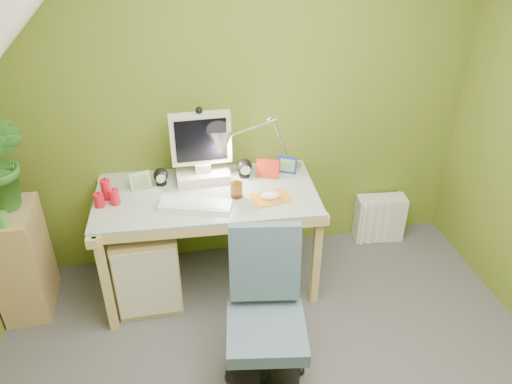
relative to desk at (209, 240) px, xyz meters
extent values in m
cube|color=olive|center=(0.27, 0.37, 0.83)|extent=(3.20, 0.01, 2.40)
cube|color=white|center=(-0.08, -0.14, 0.38)|extent=(0.45, 0.26, 0.02)
cube|color=orange|center=(0.38, -0.14, 0.37)|extent=(0.26, 0.20, 0.01)
ellipsoid|color=white|center=(0.38, -0.14, 0.39)|extent=(0.13, 0.10, 0.04)
cylinder|color=brown|center=(0.18, -0.08, 0.42)|extent=(0.08, 0.08, 0.10)
cube|color=red|center=(0.42, 0.12, 0.43)|extent=(0.14, 0.08, 0.13)
cube|color=#16269A|center=(0.56, 0.16, 0.42)|extent=(0.12, 0.08, 0.11)
cube|color=#A5C386|center=(-0.40, 0.14, 0.42)|extent=(0.13, 0.05, 0.11)
cube|color=tan|center=(-1.18, 0.02, 0.00)|extent=(0.27, 0.42, 0.74)
cylinder|color=#4E923D|center=(-1.16, -0.13, 0.41)|extent=(0.07, 0.07, 0.08)
cube|color=silver|center=(1.34, 0.27, -0.19)|extent=(0.38, 0.19, 0.37)
camera|label=1|loc=(-0.20, -2.66, 2.01)|focal=35.00mm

